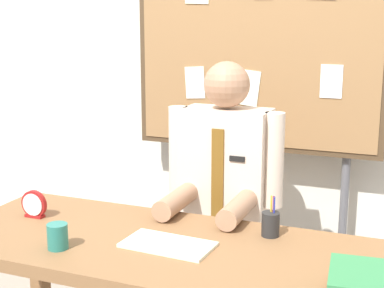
% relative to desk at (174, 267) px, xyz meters
% --- Properties ---
extents(back_wall, '(6.40, 0.08, 2.70)m').
position_rel_desk_xyz_m(back_wall, '(0.00, 1.28, 0.70)').
color(back_wall, silver).
rests_on(back_wall, ground_plane).
extents(desk, '(1.82, 0.70, 0.74)m').
position_rel_desk_xyz_m(desk, '(0.00, 0.00, 0.00)').
color(desk, brown).
rests_on(desk, ground_plane).
extents(person, '(0.55, 0.56, 1.38)m').
position_rel_desk_xyz_m(person, '(0.00, 0.58, -0.01)').
color(person, '#2D2D33').
rests_on(person, ground_plane).
extents(bulletin_board, '(1.33, 0.09, 2.11)m').
position_rel_desk_xyz_m(bulletin_board, '(-0.00, 1.08, 0.82)').
color(bulletin_board, '#4C3823').
rests_on(bulletin_board, ground_plane).
extents(book_stack, '(0.24, 0.28, 0.09)m').
position_rel_desk_xyz_m(book_stack, '(0.69, -0.18, 0.13)').
color(book_stack, '#B22D2D').
rests_on(book_stack, desk).
extents(open_notebook, '(0.34, 0.20, 0.01)m').
position_rel_desk_xyz_m(open_notebook, '(-0.02, -0.02, 0.09)').
color(open_notebook, '#F4EFCC').
rests_on(open_notebook, desk).
extents(desk_clock, '(0.12, 0.04, 0.12)m').
position_rel_desk_xyz_m(desk_clock, '(-0.67, 0.06, 0.14)').
color(desk_clock, maroon).
rests_on(desk_clock, desk).
extents(coffee_mug, '(0.08, 0.08, 0.09)m').
position_rel_desk_xyz_m(coffee_mug, '(-0.38, -0.19, 0.14)').
color(coffee_mug, '#267266').
rests_on(coffee_mug, desk).
extents(pen_holder, '(0.07, 0.07, 0.16)m').
position_rel_desk_xyz_m(pen_holder, '(0.31, 0.22, 0.14)').
color(pen_holder, '#262626').
rests_on(pen_holder, desk).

